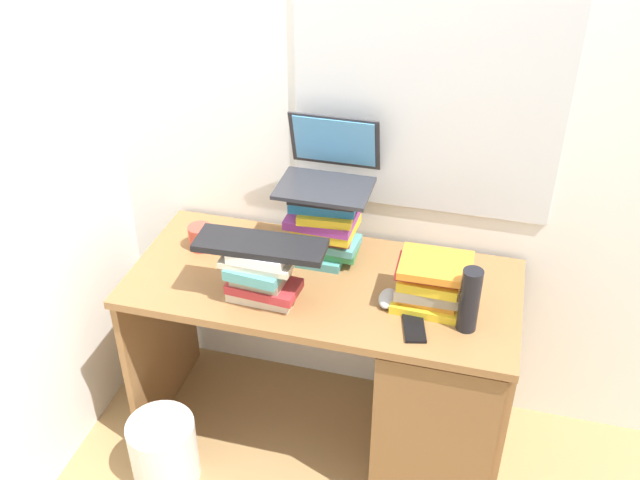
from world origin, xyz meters
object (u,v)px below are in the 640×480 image
object	(u,v)px
water_bottle	(470,300)
wastebasket	(164,450)
keyboard	(260,245)
mug	(201,237)
computer_mouse	(388,298)
book_stack_keyboard_riser	(261,273)
desk	(412,375)
book_stack_tall	(325,224)
laptop	(329,168)
book_stack_side	(431,283)
cell_phone	(414,328)

from	to	relation	value
water_bottle	wastebasket	xyz separation A→B (m)	(-1.00, -0.24, -0.72)
keyboard	mug	bearing A→B (deg)	142.29
computer_mouse	water_bottle	world-z (taller)	water_bottle
book_stack_keyboard_riser	wastebasket	world-z (taller)	book_stack_keyboard_riser
desk	book_stack_keyboard_riser	distance (m)	0.68
computer_mouse	water_bottle	distance (m)	0.28
desk	keyboard	bearing A→B (deg)	-166.81
computer_mouse	book_stack_tall	bearing A→B (deg)	143.15
laptop	water_bottle	size ratio (longest dim) A/B	1.44
water_bottle	wastebasket	world-z (taller)	water_bottle
mug	water_bottle	xyz separation A→B (m)	(0.98, -0.21, 0.07)
book_stack_keyboard_riser	book_stack_side	world-z (taller)	book_stack_keyboard_riser
computer_mouse	mug	xyz separation A→B (m)	(-0.72, 0.14, 0.03)
mug	water_bottle	bearing A→B (deg)	-11.85
mug	book_stack_keyboard_riser	bearing A→B (deg)	-35.79
book_stack_tall	water_bottle	bearing A→B (deg)	-26.32
book_stack_tall	mug	xyz separation A→B (m)	(-0.45, -0.06, -0.10)
book_stack_side	cell_phone	size ratio (longest dim) A/B	1.80
desk	computer_mouse	distance (m)	0.37
book_stack_side	keyboard	xyz separation A→B (m)	(-0.54, -0.11, 0.12)
desk	computer_mouse	world-z (taller)	computer_mouse
laptop	mug	xyz separation A→B (m)	(-0.45, -0.11, -0.29)
book_stack_tall	water_bottle	size ratio (longest dim) A/B	1.27
book_stack_keyboard_riser	mug	distance (m)	0.39
book_stack_keyboard_riser	cell_phone	distance (m)	0.52
desk	laptop	distance (m)	0.80
book_stack_keyboard_riser	wastebasket	distance (m)	0.82
water_bottle	desk	bearing A→B (deg)	147.44
book_stack_tall	laptop	world-z (taller)	laptop
keyboard	cell_phone	distance (m)	0.55
water_bottle	keyboard	bearing A→B (deg)	-178.61
book_stack_side	wastebasket	xyz separation A→B (m)	(-0.88, -0.33, -0.70)
book_stack_side	laptop	size ratio (longest dim) A/B	0.77
computer_mouse	laptop	bearing A→B (deg)	136.61
book_stack_keyboard_riser	laptop	size ratio (longest dim) A/B	0.81
book_stack_side	water_bottle	world-z (taller)	water_bottle
book_stack_tall	cell_phone	distance (m)	0.50
book_stack_tall	book_stack_side	bearing A→B (deg)	-23.02
book_stack_keyboard_riser	computer_mouse	bearing A→B (deg)	10.88
mug	laptop	bearing A→B (deg)	13.53
keyboard	book_stack_tall	bearing A→B (deg)	61.12
laptop	keyboard	xyz separation A→B (m)	(-0.14, -0.33, -0.12)
computer_mouse	book_stack_side	bearing A→B (deg)	13.05
computer_mouse	mug	distance (m)	0.73
mug	cell_phone	world-z (taller)	mug
book_stack_keyboard_riser	mug	bearing A→B (deg)	144.21
book_stack_tall	book_stack_side	size ratio (longest dim) A/B	1.14
laptop	mug	size ratio (longest dim) A/B	2.56
desk	laptop	xyz separation A→B (m)	(-0.37, 0.21, 0.67)
book_stack_tall	book_stack_side	xyz separation A→B (m)	(0.40, -0.17, -0.06)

